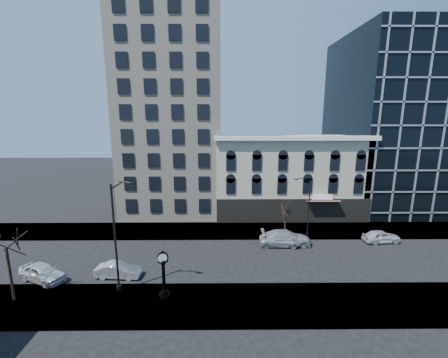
{
  "coord_description": "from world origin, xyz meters",
  "views": [
    {
      "loc": [
        1.71,
        -29.89,
        15.21
      ],
      "look_at": [
        2.0,
        4.0,
        8.0
      ],
      "focal_mm": 24.0,
      "sensor_mm": 36.0,
      "label": 1
    }
  ],
  "objects_px": {
    "street_lamp_near": "(120,208)",
    "car_near_a": "(42,272)",
    "street_clock": "(164,276)",
    "car_near_b": "(118,270)"
  },
  "relations": [
    {
      "from": "street_lamp_near",
      "to": "car_near_a",
      "type": "height_order",
      "value": "street_lamp_near"
    },
    {
      "from": "street_clock",
      "to": "street_lamp_near",
      "type": "bearing_deg",
      "value": 149.16
    },
    {
      "from": "car_near_a",
      "to": "car_near_b",
      "type": "height_order",
      "value": "car_near_a"
    },
    {
      "from": "street_lamp_near",
      "to": "car_near_a",
      "type": "bearing_deg",
      "value": -175.05
    },
    {
      "from": "street_clock",
      "to": "car_near_b",
      "type": "distance_m",
      "value": 6.2
    },
    {
      "from": "car_near_a",
      "to": "street_clock",
      "type": "bearing_deg",
      "value": -79.09
    },
    {
      "from": "street_clock",
      "to": "street_lamp_near",
      "type": "relative_size",
      "value": 0.42
    },
    {
      "from": "street_lamp_near",
      "to": "car_near_b",
      "type": "xyz_separation_m",
      "value": [
        -1.53,
        2.61,
        -7.08
      ]
    },
    {
      "from": "street_lamp_near",
      "to": "car_near_b",
      "type": "distance_m",
      "value": 7.7
    },
    {
      "from": "street_clock",
      "to": "street_lamp_near",
      "type": "xyz_separation_m",
      "value": [
        -3.49,
        0.78,
        5.76
      ]
    }
  ]
}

